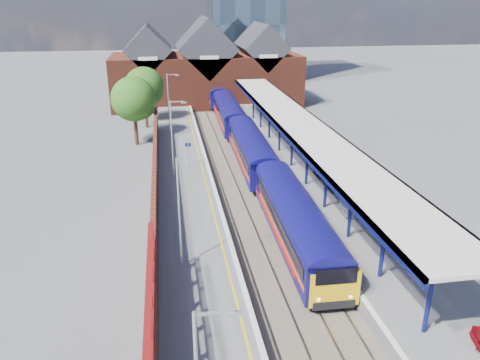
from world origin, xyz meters
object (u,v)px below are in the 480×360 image
object	(u,v)px
lamp_post_c	(173,134)
lamp_post_d	(169,99)
lamp_post_b	(181,207)
parked_car_blue	(350,180)
train	(239,128)
platform_sign	(188,151)
parked_car_silver	(370,206)
parked_car_dark	(338,169)

from	to	relation	value
lamp_post_c	lamp_post_d	distance (m)	16.00
lamp_post_b	parked_car_blue	distance (m)	18.62
lamp_post_c	lamp_post_b	bearing A→B (deg)	-90.00
train	lamp_post_d	bearing A→B (deg)	152.46
platform_sign	parked_car_blue	bearing A→B (deg)	-28.41
parked_car_silver	lamp_post_d	bearing A→B (deg)	31.28
platform_sign	parked_car_silver	bearing A→B (deg)	-45.21
lamp_post_d	lamp_post_c	bearing A→B (deg)	-90.00
parked_car_silver	parked_car_blue	bearing A→B (deg)	-2.76
lamp_post_d	parked_car_dark	xyz separation A→B (m)	(14.86, -18.36, -3.34)
train	parked_car_dark	size ratio (longest dim) A/B	14.62
train	lamp_post_b	bearing A→B (deg)	-105.72
train	parked_car_silver	size ratio (longest dim) A/B	15.08
lamp_post_b	lamp_post_c	size ratio (longest dim) A/B	1.00
lamp_post_c	platform_sign	size ratio (longest dim) A/B	2.80
lamp_post_b	parked_car_dark	size ratio (longest dim) A/B	1.55
parked_car_silver	parked_car_dark	xyz separation A→B (m)	(0.62, 8.62, -0.07)
parked_car_dark	parked_car_blue	distance (m)	2.94
platform_sign	lamp_post_b	bearing A→B (deg)	-94.33
lamp_post_b	parked_car_blue	xyz separation A→B (m)	(14.86, 10.70, -3.36)
lamp_post_d	parked_car_dark	world-z (taller)	lamp_post_d
train	lamp_post_b	world-z (taller)	lamp_post_b
platform_sign	train	bearing A→B (deg)	56.75
lamp_post_c	parked_car_dark	distance (m)	15.41
lamp_post_d	platform_sign	bearing A→B (deg)	-84.44
platform_sign	parked_car_dark	bearing A→B (deg)	-17.90
lamp_post_d	platform_sign	xyz separation A→B (m)	(1.36, -14.00, -2.30)
lamp_post_c	platform_sign	xyz separation A→B (m)	(1.36, 2.00, -2.30)
train	lamp_post_b	size ratio (longest dim) A/B	9.42
lamp_post_d	parked_car_silver	bearing A→B (deg)	-62.17
train	platform_sign	bearing A→B (deg)	-123.25
lamp_post_b	lamp_post_d	bearing A→B (deg)	90.00
lamp_post_b	platform_sign	bearing A→B (deg)	85.67
platform_sign	parked_car_silver	distance (m)	18.31
platform_sign	parked_car_silver	xyz separation A→B (m)	(12.88, -12.98, -0.97)
train	parked_car_dark	world-z (taller)	train
lamp_post_b	lamp_post_d	xyz separation A→B (m)	(0.00, 32.00, 0.00)
parked_car_dark	lamp_post_b	bearing A→B (deg)	124.72
train	lamp_post_d	size ratio (longest dim) A/B	9.42
platform_sign	parked_car_blue	distance (m)	15.39
parked_car_silver	platform_sign	bearing A→B (deg)	48.23
parked_car_silver	parked_car_blue	size ratio (longest dim) A/B	0.97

